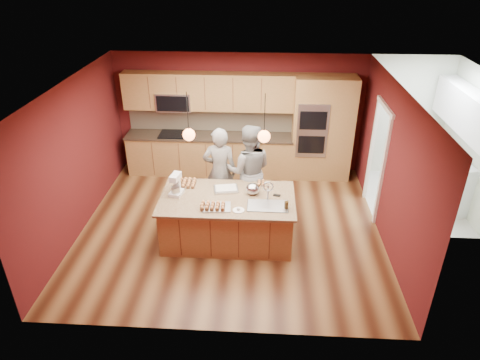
# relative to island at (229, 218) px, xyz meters

# --- Properties ---
(floor) EXTENTS (5.50, 5.50, 0.00)m
(floor) POSITION_rel_island_xyz_m (0.00, 0.36, -0.44)
(floor) COLOR #401F10
(floor) RESTS_ON ground
(ceiling) EXTENTS (5.50, 5.50, 0.00)m
(ceiling) POSITION_rel_island_xyz_m (0.00, 0.36, 2.26)
(ceiling) COLOR white
(ceiling) RESTS_ON ground
(wall_back) EXTENTS (5.50, 0.00, 5.50)m
(wall_back) POSITION_rel_island_xyz_m (0.00, 2.86, 0.91)
(wall_back) COLOR #501315
(wall_back) RESTS_ON ground
(wall_front) EXTENTS (5.50, 0.00, 5.50)m
(wall_front) POSITION_rel_island_xyz_m (0.00, -2.14, 0.91)
(wall_front) COLOR #501315
(wall_front) RESTS_ON ground
(wall_left) EXTENTS (0.00, 5.00, 5.00)m
(wall_left) POSITION_rel_island_xyz_m (-2.75, 0.36, 0.91)
(wall_left) COLOR #501315
(wall_left) RESTS_ON ground
(wall_right) EXTENTS (0.00, 5.00, 5.00)m
(wall_right) POSITION_rel_island_xyz_m (2.75, 0.36, 0.91)
(wall_right) COLOR #501315
(wall_right) RESTS_ON ground
(cabinet_run) EXTENTS (3.74, 0.64, 2.30)m
(cabinet_run) POSITION_rel_island_xyz_m (-0.68, 2.61, 0.55)
(cabinet_run) COLOR olive
(cabinet_run) RESTS_ON floor
(oven_column) EXTENTS (1.30, 0.62, 2.30)m
(oven_column) POSITION_rel_island_xyz_m (1.85, 2.56, 0.71)
(oven_column) COLOR olive
(oven_column) RESTS_ON floor
(doorway_trim) EXTENTS (0.08, 1.11, 2.20)m
(doorway_trim) POSITION_rel_island_xyz_m (2.73, 1.16, 0.61)
(doorway_trim) COLOR white
(doorway_trim) RESTS_ON wall_right
(laundry_room) EXTENTS (2.60, 2.70, 2.70)m
(laundry_room) POSITION_rel_island_xyz_m (4.35, 1.56, 1.51)
(laundry_room) COLOR silver
(laundry_room) RESTS_ON ground
(pendant_left) EXTENTS (0.20, 0.20, 0.80)m
(pendant_left) POSITION_rel_island_xyz_m (-0.62, 0.00, 1.57)
(pendant_left) COLOR black
(pendant_left) RESTS_ON ceiling
(pendant_right) EXTENTS (0.20, 0.20, 0.80)m
(pendant_right) POSITION_rel_island_xyz_m (0.58, 0.00, 1.57)
(pendant_right) COLOR black
(pendant_right) RESTS_ON ceiling
(island) EXTENTS (2.32, 1.30, 1.23)m
(island) POSITION_rel_island_xyz_m (0.00, 0.00, 0.00)
(island) COLOR olive
(island) RESTS_ON floor
(person_left) EXTENTS (0.65, 0.43, 1.77)m
(person_left) POSITION_rel_island_xyz_m (-0.23, 0.90, 0.45)
(person_left) COLOR black
(person_left) RESTS_ON floor
(person_right) EXTENTS (0.92, 0.73, 1.83)m
(person_right) POSITION_rel_island_xyz_m (0.31, 0.90, 0.48)
(person_right) COLOR slate
(person_right) RESTS_ON floor
(stand_mixer) EXTENTS (0.25, 0.31, 0.38)m
(stand_mixer) POSITION_rel_island_xyz_m (-0.91, 0.08, 0.58)
(stand_mixer) COLOR white
(stand_mixer) RESTS_ON island
(sheet_cake) EXTENTS (0.47, 0.38, 0.05)m
(sheet_cake) POSITION_rel_island_xyz_m (-0.06, 0.27, 0.44)
(sheet_cake) COLOR silver
(sheet_cake) RESTS_ON island
(cooling_rack) EXTENTS (0.48, 0.36, 0.02)m
(cooling_rack) POSITION_rel_island_xyz_m (-0.16, -0.33, 0.43)
(cooling_rack) COLOR #B3B6BB
(cooling_rack) RESTS_ON island
(mixing_bowl) EXTENTS (0.24, 0.24, 0.20)m
(mixing_bowl) POSITION_rel_island_xyz_m (0.41, 0.16, 0.51)
(mixing_bowl) COLOR #BABDC1
(mixing_bowl) RESTS_ON island
(plate) EXTENTS (0.19, 0.19, 0.01)m
(plate) POSITION_rel_island_xyz_m (0.20, -0.40, 0.42)
(plate) COLOR white
(plate) RESTS_ON island
(tumbler) EXTENTS (0.07, 0.07, 0.13)m
(tumbler) POSITION_rel_island_xyz_m (0.98, -0.29, 0.48)
(tumbler) COLOR #332510
(tumbler) RESTS_ON island
(phone) EXTENTS (0.14, 0.10, 0.01)m
(phone) POSITION_rel_island_xyz_m (0.84, 0.12, 0.42)
(phone) COLOR black
(phone) RESTS_ON island
(cupcakes_left) EXTENTS (0.34, 0.34, 0.08)m
(cupcakes_left) POSITION_rel_island_xyz_m (-0.79, 0.42, 0.45)
(cupcakes_left) COLOR #D58749
(cupcakes_left) RESTS_ON island
(cupcakes_rack) EXTENTS (0.42, 0.25, 0.08)m
(cupcakes_rack) POSITION_rel_island_xyz_m (-0.22, -0.36, 0.47)
(cupcakes_rack) COLOR #D58749
(cupcakes_rack) RESTS_ON island
(cupcakes_right) EXTENTS (0.14, 0.21, 0.06)m
(cupcakes_right) POSITION_rel_island_xyz_m (0.56, 0.50, 0.45)
(cupcakes_right) COLOR #D58749
(cupcakes_right) RESTS_ON island
(washer) EXTENTS (0.74, 0.76, 1.02)m
(washer) POSITION_rel_island_xyz_m (4.19, 1.17, 0.07)
(washer) COLOR white
(washer) RESTS_ON floor
(dryer) EXTENTS (0.69, 0.71, 1.08)m
(dryer) POSITION_rel_island_xyz_m (4.19, 1.88, 0.10)
(dryer) COLOR white
(dryer) RESTS_ON floor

